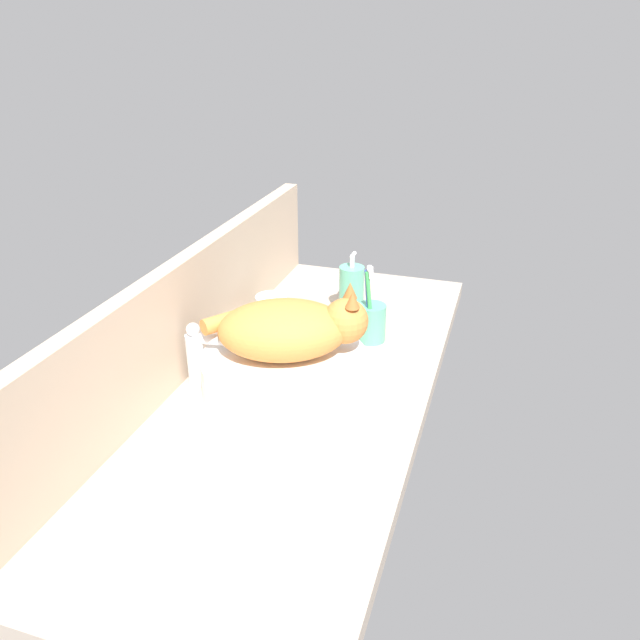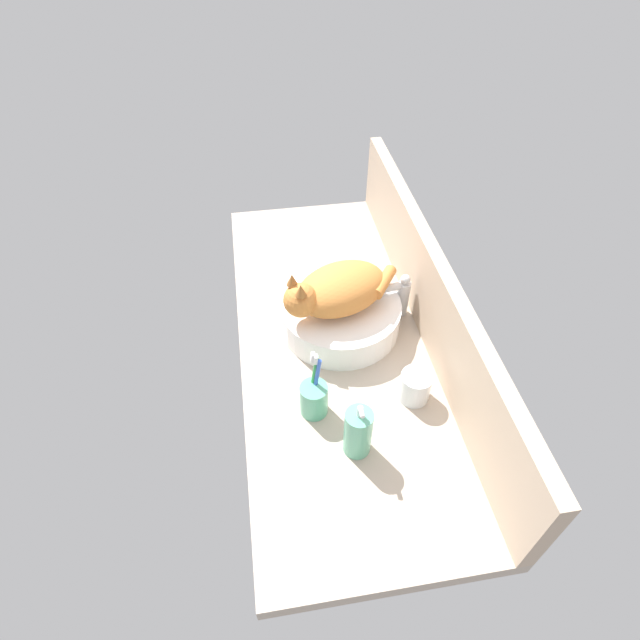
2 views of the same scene
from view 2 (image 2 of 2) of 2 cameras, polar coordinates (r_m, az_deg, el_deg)
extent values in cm
cube|color=#B2A08E|center=(137.46, 1.86, -2.32)|extent=(128.41, 52.50, 4.00)
cube|color=tan|center=(133.18, 12.42, 3.06)|extent=(128.41, 3.60, 24.34)
cylinder|color=white|center=(135.63, 2.32, 0.59)|extent=(32.54, 32.54, 8.27)
ellipsoid|color=orange|center=(129.03, 2.44, 3.62)|extent=(24.85, 29.44, 11.00)
sphere|color=orange|center=(123.60, -2.22, 2.30)|extent=(8.80, 8.80, 8.80)
cone|color=#A4632D|center=(118.17, -2.21, 3.41)|extent=(2.80, 2.80, 3.20)
cone|color=#A4632D|center=(121.12, -3.21, 4.61)|extent=(2.80, 2.80, 3.20)
cylinder|color=orange|center=(131.15, 7.29, 4.34)|extent=(10.87, 8.88, 3.20)
cylinder|color=silver|center=(140.29, 9.41, 2.51)|extent=(3.60, 3.60, 11.00)
cylinder|color=silver|center=(135.25, 7.72, 3.62)|extent=(3.56, 10.21, 2.20)
sphere|color=silver|center=(135.88, 9.74, 4.57)|extent=(2.80, 2.80, 2.80)
cylinder|color=#60B793|center=(110.13, 4.35, -12.67)|extent=(6.14, 6.14, 12.88)
cylinder|color=silver|center=(103.58, 4.59, -10.37)|extent=(1.20, 1.20, 2.80)
cylinder|color=silver|center=(101.78, 4.78, -10.48)|extent=(2.20, 1.00, 1.00)
cylinder|color=#5BB28E|center=(117.12, -0.70, -9.05)|extent=(6.57, 6.57, 8.78)
cylinder|color=green|center=(114.54, -0.80, -7.03)|extent=(1.02, 2.78, 17.00)
cube|color=white|center=(107.92, -0.84, -4.28)|extent=(1.22, 1.06, 2.48)
cylinder|color=blue|center=(114.18, -0.49, -7.26)|extent=(1.89, 2.57, 17.03)
cube|color=white|center=(107.54, -0.51, -4.52)|extent=(1.34, 1.03, 2.53)
cylinder|color=white|center=(122.05, 10.80, -7.46)|extent=(7.55, 7.55, 7.81)
cylinder|color=silver|center=(123.54, 10.69, -7.99)|extent=(6.64, 6.64, 4.04)
camera|label=1|loc=(1.96, -17.39, 34.46)|focal=35.00mm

